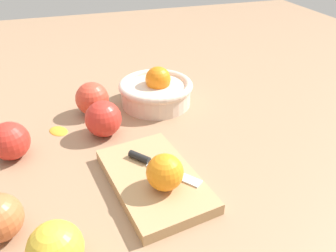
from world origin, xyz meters
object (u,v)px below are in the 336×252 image
(orange_on_board, at_px, (165,172))
(apple_front_left, at_px, (10,141))
(apple_mid_left, at_px, (103,119))
(apple_front_right, at_px, (56,249))
(knife, at_px, (154,164))
(bowl, at_px, (156,91))
(cutting_board, at_px, (154,180))
(apple_front_left_2, at_px, (92,99))

(orange_on_board, height_order, apple_front_left, orange_on_board)
(orange_on_board, xyz_separation_m, apple_mid_left, (-0.23, -0.07, -0.01))
(apple_front_right, height_order, apple_front_left, same)
(orange_on_board, xyz_separation_m, knife, (-0.06, -0.00, -0.03))
(bowl, bearing_deg, cutting_board, -16.80)
(cutting_board, bearing_deg, apple_mid_left, -162.87)
(apple_mid_left, xyz_separation_m, apple_front_right, (0.32, -0.11, -0.00))
(apple_mid_left, relative_size, apple_front_left, 1.04)
(apple_mid_left, bearing_deg, bowl, 125.16)
(knife, height_order, apple_front_left, apple_front_left)
(cutting_board, xyz_separation_m, apple_front_right, (0.13, -0.17, 0.03))
(cutting_board, bearing_deg, apple_front_left, -123.87)
(apple_front_right, bearing_deg, cutting_board, 126.14)
(cutting_board, bearing_deg, apple_front_right, -53.86)
(orange_on_board, distance_m, apple_mid_left, 0.24)
(knife, xyz_separation_m, apple_front_right, (0.15, -0.18, 0.01))
(orange_on_board, relative_size, apple_front_right, 0.83)
(cutting_board, xyz_separation_m, knife, (-0.03, 0.01, 0.02))
(cutting_board, xyz_separation_m, apple_front_left_2, (-0.30, -0.07, 0.03))
(knife, bearing_deg, bowl, 163.05)
(orange_on_board, relative_size, apple_front_left_2, 0.79)
(knife, xyz_separation_m, apple_front_left, (-0.14, -0.26, 0.01))
(apple_front_left, distance_m, apple_front_left_2, 0.22)
(apple_front_right, distance_m, apple_front_left_2, 0.44)
(apple_front_left, bearing_deg, orange_on_board, 51.87)
(apple_front_right, bearing_deg, bowl, 148.35)
(apple_mid_left, height_order, apple_front_left, apple_mid_left)
(apple_front_right, bearing_deg, knife, 130.14)
(apple_front_left_2, bearing_deg, apple_mid_left, 6.16)
(bowl, distance_m, apple_front_left, 0.37)
(orange_on_board, relative_size, knife, 0.49)
(apple_mid_left, bearing_deg, apple_front_left_2, -173.84)
(cutting_board, height_order, apple_front_left_2, apple_front_left_2)
(knife, height_order, apple_front_right, apple_front_right)
(bowl, relative_size, apple_front_left_2, 2.34)
(cutting_board, distance_m, orange_on_board, 0.06)
(bowl, relative_size, apple_front_left, 2.44)
(knife, distance_m, apple_front_left, 0.30)
(cutting_board, distance_m, knife, 0.03)
(orange_on_board, height_order, knife, orange_on_board)
(apple_front_right, relative_size, apple_front_left, 0.99)
(apple_mid_left, height_order, apple_front_left_2, same)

